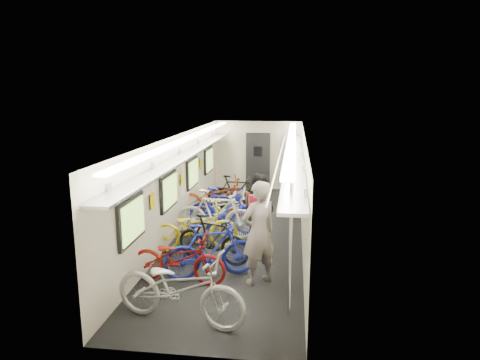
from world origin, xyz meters
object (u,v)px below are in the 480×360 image
(backpack, at_px, (256,204))
(bicycle_1, at_px, (211,251))
(passenger_mid, at_px, (259,210))
(bicycle_0, at_px, (180,288))
(passenger_near, at_px, (259,233))

(backpack, bearing_deg, bicycle_1, -159.26)
(bicycle_1, xyz_separation_m, passenger_mid, (0.74, 1.80, 0.31))
(bicycle_0, bearing_deg, bicycle_1, 6.90)
(passenger_near, height_order, backpack, passenger_near)
(backpack, bearing_deg, passenger_near, -96.77)
(bicycle_1, bearing_deg, bicycle_0, 152.12)
(bicycle_1, distance_m, passenger_mid, 1.97)
(bicycle_1, relative_size, passenger_near, 0.93)
(bicycle_1, height_order, passenger_mid, passenger_mid)
(passenger_mid, bearing_deg, passenger_near, 129.32)
(passenger_mid, bearing_deg, bicycle_0, 110.02)
(bicycle_0, distance_m, passenger_near, 1.89)
(bicycle_0, relative_size, passenger_near, 1.12)
(bicycle_1, height_order, backpack, backpack)
(bicycle_1, distance_m, passenger_near, 0.99)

